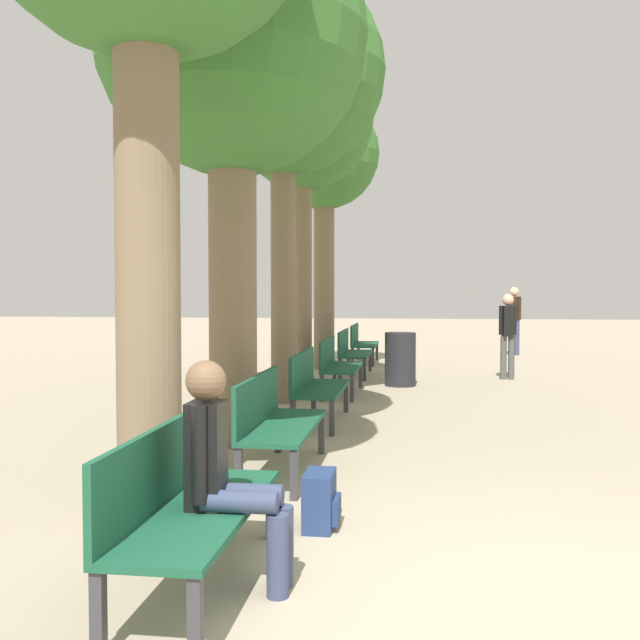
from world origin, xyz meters
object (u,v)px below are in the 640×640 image
at_px(bench_row_5, 361,341).
at_px(pedestrian_mid, 514,316).
at_px(bench_row_3, 336,362).
at_px(tree_row_2, 283,76).
at_px(bench_row_4, 351,350).
at_px(tree_row_4, 324,161).
at_px(trash_bin, 400,359).
at_px(tree_row_1, 232,46).
at_px(person_seated, 226,468).
at_px(bench_row_1, 274,417).
at_px(pedestrian_near, 508,330).
at_px(tree_row_3, 303,122).
at_px(bench_row_2, 314,382).
at_px(backpack, 320,501).
at_px(bench_row_0, 183,496).

relative_size(bench_row_5, pedestrian_mid, 0.97).
height_order(bench_row_3, tree_row_2, tree_row_2).
distance_m(bench_row_3, bench_row_4, 2.51).
bearing_deg(bench_row_4, pedestrian_mid, 53.51).
bearing_deg(pedestrian_mid, tree_row_4, -138.74).
relative_size(bench_row_5, trash_bin, 1.84).
xyz_separation_m(tree_row_1, person_seated, (0.92, -3.66, -3.56)).
xyz_separation_m(bench_row_1, pedestrian_near, (2.95, 7.34, 0.41)).
xyz_separation_m(bench_row_1, person_seated, (0.24, -2.50, 0.16)).
bearing_deg(tree_row_2, tree_row_4, 90.00).
bearing_deg(person_seated, pedestrian_mid, 76.89).
relative_size(tree_row_3, person_seated, 4.62).
bearing_deg(bench_row_2, pedestrian_mid, 69.58).
bearing_deg(person_seated, bench_row_4, 91.39).
height_order(bench_row_4, tree_row_4, tree_row_4).
relative_size(tree_row_1, tree_row_3, 0.99).
distance_m(tree_row_3, trash_bin, 4.42).
xyz_separation_m(bench_row_3, backpack, (0.62, -6.45, -0.32)).
distance_m(bench_row_0, tree_row_3, 9.40).
relative_size(bench_row_5, pedestrian_near, 1.07).
distance_m(bench_row_1, tree_row_4, 9.57).
relative_size(bench_row_4, tree_row_3, 0.29).
bearing_deg(tree_row_2, tree_row_3, 90.00).
xyz_separation_m(tree_row_2, pedestrian_mid, (4.44, 8.55, -3.77)).
bearing_deg(bench_row_2, tree_row_1, -116.77).
distance_m(tree_row_2, tree_row_3, 1.91).
bearing_deg(pedestrian_near, bench_row_4, 176.49).
xyz_separation_m(tree_row_2, tree_row_4, (0.00, 4.66, -0.38)).
distance_m(backpack, pedestrian_near, 9.11).
bearing_deg(pedestrian_near, tree_row_1, -120.45).
bearing_deg(pedestrian_mid, bench_row_1, -106.61).
relative_size(bench_row_1, bench_row_5, 1.00).
height_order(bench_row_3, person_seated, person_seated).
bearing_deg(bench_row_2, bench_row_5, 90.00).
xyz_separation_m(bench_row_0, tree_row_1, (-0.68, 3.67, 3.72)).
bearing_deg(tree_row_3, backpack, -80.02).
relative_size(backpack, trash_bin, 0.42).
bearing_deg(tree_row_4, bench_row_1, -85.54).
height_order(bench_row_3, trash_bin, trash_bin).
relative_size(bench_row_3, tree_row_3, 0.29).
height_order(tree_row_1, pedestrian_mid, tree_row_1).
distance_m(bench_row_5, tree_row_1, 9.64).
bearing_deg(backpack, bench_row_4, 93.96).
distance_m(bench_row_2, tree_row_2, 4.59).
height_order(bench_row_4, tree_row_2, tree_row_2).
height_order(bench_row_5, person_seated, person_seated).
distance_m(bench_row_0, trash_bin, 8.72).
distance_m(bench_row_0, backpack, 1.28).
height_order(person_seated, trash_bin, person_seated).
relative_size(bench_row_4, backpack, 4.37).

